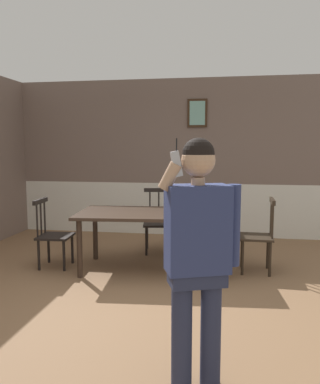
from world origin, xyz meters
name	(u,v)px	position (x,y,z in m)	size (l,w,h in m)	color
ground_plane	(136,301)	(0.00, 0.00, 0.00)	(7.07, 7.07, 0.00)	#846042
room_back_partition	(174,161)	(0.00, 3.22, 1.38)	(6.00, 0.17, 2.86)	#756056
dining_table	(154,218)	(0.00, 1.08, 0.70)	(2.06, 1.17, 0.78)	#38281E
chair_near_window	(159,222)	(-0.08, 1.97, 0.48)	(0.55, 0.55, 0.98)	black
chair_by_doorway	(53,234)	(-1.38, 0.97, 0.45)	(0.46, 0.46, 0.94)	black
chair_at_table_head	(259,236)	(1.37, 1.20, 0.48)	(0.44, 0.44, 0.97)	#2D2319
person_figure	(198,248)	(0.74, -1.37, 0.97)	(0.53, 0.35, 1.69)	#282E49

